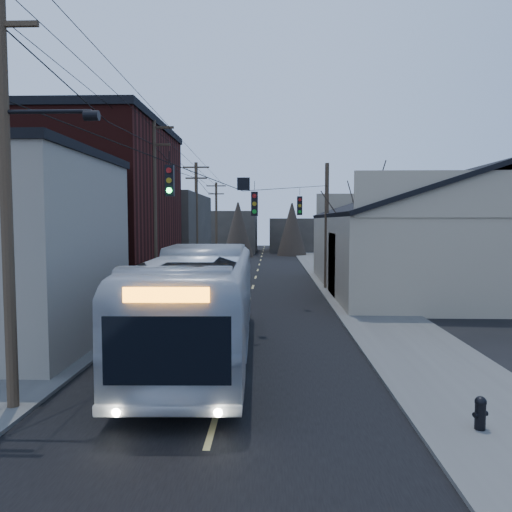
{
  "coord_description": "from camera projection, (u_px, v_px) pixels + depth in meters",
  "views": [
    {
      "loc": [
        1.32,
        -8.71,
        4.65
      ],
      "look_at": [
        0.58,
        14.61,
        3.0
      ],
      "focal_mm": 35.0,
      "sensor_mm": 36.0,
      "label": 1
    }
  ],
  "objects": [
    {
      "name": "ground",
      "position": [
        199.0,
        477.0,
        9.05
      ],
      "size": [
        160.0,
        160.0,
        0.0
      ],
      "primitive_type": "plane",
      "color": "black",
      "rests_on": "ground"
    },
    {
      "name": "road_surface",
      "position": [
        255.0,
        280.0,
        38.96
      ],
      "size": [
        9.0,
        110.0,
        0.02
      ],
      "primitive_type": "cube",
      "color": "black",
      "rests_on": "ground"
    },
    {
      "name": "sidewalk_left",
      "position": [
        172.0,
        279.0,
        39.17
      ],
      "size": [
        4.0,
        110.0,
        0.12
      ],
      "primitive_type": "cube",
      "color": "#474744",
      "rests_on": "ground"
    },
    {
      "name": "sidewalk_right",
      "position": [
        338.0,
        280.0,
        38.75
      ],
      "size": [
        4.0,
        110.0,
        0.12
      ],
      "primitive_type": "cube",
      "color": "#474744",
      "rests_on": "ground"
    },
    {
      "name": "building_brick",
      "position": [
        77.0,
        215.0,
        28.96
      ],
      "size": [
        10.0,
        12.0,
        10.0
      ],
      "primitive_type": "cube",
      "color": "black",
      "rests_on": "ground"
    },
    {
      "name": "building_left_far",
      "position": [
        152.0,
        234.0,
        45.0
      ],
      "size": [
        9.0,
        14.0,
        7.0
      ],
      "primitive_type": "cube",
      "color": "#312D27",
      "rests_on": "ground"
    },
    {
      "name": "warehouse",
      "position": [
        446.0,
        250.0,
        33.38
      ],
      "size": [
        16.16,
        20.6,
        7.73
      ],
      "color": "gray",
      "rests_on": "ground"
    },
    {
      "name": "building_far_left",
      "position": [
        222.0,
        232.0,
        73.84
      ],
      "size": [
        10.0,
        12.0,
        6.0
      ],
      "primitive_type": "cube",
      "color": "#312D27",
      "rests_on": "ground"
    },
    {
      "name": "building_far_right",
      "position": [
        308.0,
        234.0,
        78.45
      ],
      "size": [
        12.0,
        14.0,
        5.0
      ],
      "primitive_type": "cube",
      "color": "#312D27",
      "rests_on": "ground"
    },
    {
      "name": "bare_tree",
      "position": [
        362.0,
        239.0,
        28.54
      ],
      "size": [
        0.4,
        0.4,
        7.2
      ],
      "primitive_type": "cone",
      "color": "black",
      "rests_on": "ground"
    },
    {
      "name": "utility_lines",
      "position": [
        205.0,
        216.0,
        32.87
      ],
      "size": [
        11.24,
        45.28,
        10.5
      ],
      "color": "#382B1E",
      "rests_on": "ground"
    },
    {
      "name": "bus",
      "position": [
        202.0,
        302.0,
        17.06
      ],
      "size": [
        3.52,
        13.48,
        3.73
      ],
      "primitive_type": "imported",
      "rotation": [
        0.0,
        0.0,
        3.17
      ],
      "color": "#B2B7BF",
      "rests_on": "ground"
    },
    {
      "name": "parked_car",
      "position": [
        221.0,
        266.0,
        42.83
      ],
      "size": [
        1.9,
        4.71,
        1.52
      ],
      "primitive_type": "imported",
      "rotation": [
        0.0,
        0.0,
        0.06
      ],
      "color": "#95989B",
      "rests_on": "ground"
    },
    {
      "name": "fire_hydrant",
      "position": [
        480.0,
        412.0,
        10.82
      ],
      "size": [
        0.36,
        0.25,
        0.73
      ],
      "rotation": [
        0.0,
        0.0,
        0.35
      ],
      "color": "black",
      "rests_on": "sidewalk_right"
    }
  ]
}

